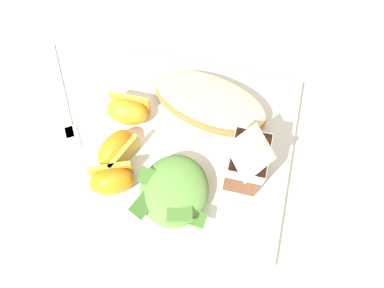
% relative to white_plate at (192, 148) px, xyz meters
% --- Properties ---
extents(ground, '(3.00, 3.00, 0.00)m').
position_rel_white_plate_xyz_m(ground, '(0.00, 0.00, -0.01)').
color(ground, beige).
extents(white_plate, '(0.28, 0.28, 0.02)m').
position_rel_white_plate_xyz_m(white_plate, '(0.00, 0.00, 0.00)').
color(white_plate, white).
rests_on(white_plate, ground).
extents(cheesy_pizza_bread, '(0.11, 0.18, 0.04)m').
position_rel_white_plate_xyz_m(cheesy_pizza_bread, '(-0.06, 0.01, 0.03)').
color(cheesy_pizza_bread, '#A87038').
rests_on(cheesy_pizza_bread, white_plate).
extents(green_salad_pile, '(0.10, 0.10, 0.04)m').
position_rel_white_plate_xyz_m(green_salad_pile, '(0.07, -0.01, 0.03)').
color(green_salad_pile, '#5B8E3D').
rests_on(green_salad_pile, white_plate).
extents(milk_carton, '(0.06, 0.04, 0.11)m').
position_rel_white_plate_xyz_m(milk_carton, '(0.02, 0.08, 0.07)').
color(milk_carton, brown).
rests_on(milk_carton, white_plate).
extents(orange_wedge_front, '(0.04, 0.06, 0.04)m').
position_rel_white_plate_xyz_m(orange_wedge_front, '(-0.02, -0.10, 0.03)').
color(orange_wedge_front, orange).
rests_on(orange_wedge_front, white_plate).
extents(orange_wedge_middle, '(0.07, 0.06, 0.04)m').
position_rel_white_plate_xyz_m(orange_wedge_middle, '(0.03, -0.10, 0.03)').
color(orange_wedge_middle, orange).
rests_on(orange_wedge_middle, white_plate).
extents(orange_wedge_rear, '(0.06, 0.07, 0.04)m').
position_rel_white_plate_xyz_m(orange_wedge_rear, '(0.08, -0.09, 0.03)').
color(orange_wedge_rear, orange).
rests_on(orange_wedge_rear, white_plate).
extents(metal_fork, '(0.17, 0.11, 0.01)m').
position_rel_white_plate_xyz_m(metal_fork, '(-0.03, -0.21, -0.01)').
color(metal_fork, silver).
rests_on(metal_fork, ground).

